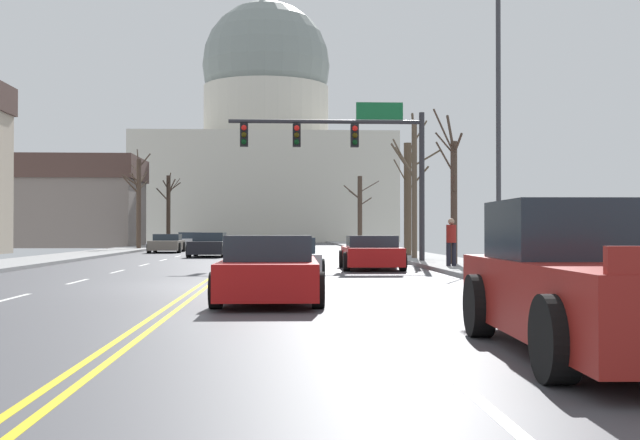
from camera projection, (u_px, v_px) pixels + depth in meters
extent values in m
cube|color=#48484D|center=(203.00, 287.00, 19.67)|extent=(14.00, 180.00, 0.06)
cube|color=yellow|center=(198.00, 286.00, 19.66)|extent=(0.10, 176.40, 0.00)
cube|color=yellow|center=(208.00, 286.00, 19.68)|extent=(0.10, 176.40, 0.00)
cube|color=silver|center=(489.00, 408.00, 6.16)|extent=(0.12, 2.20, 0.00)
cube|color=silver|center=(394.00, 327.00, 11.35)|extent=(0.12, 2.20, 0.00)
cube|color=silver|center=(359.00, 296.00, 16.54)|extent=(0.12, 2.20, 0.00)
cube|color=silver|center=(340.00, 281.00, 21.74)|extent=(0.12, 2.20, 0.00)
cube|color=silver|center=(329.00, 271.00, 26.93)|extent=(0.12, 2.20, 0.00)
cube|color=silver|center=(321.00, 264.00, 32.12)|extent=(0.12, 2.20, 0.00)
cube|color=silver|center=(315.00, 260.00, 37.32)|extent=(0.12, 2.20, 0.00)
cube|color=silver|center=(311.00, 256.00, 42.51)|extent=(0.12, 2.20, 0.00)
cube|color=silver|center=(308.00, 253.00, 47.70)|extent=(0.12, 2.20, 0.00)
cube|color=silver|center=(305.00, 251.00, 52.90)|extent=(0.12, 2.20, 0.00)
cube|color=silver|center=(303.00, 249.00, 58.09)|extent=(0.12, 2.20, 0.00)
cube|color=silver|center=(301.00, 248.00, 63.29)|extent=(0.12, 2.20, 0.00)
cube|color=silver|center=(300.00, 246.00, 68.48)|extent=(0.12, 2.20, 0.00)
cube|color=silver|center=(298.00, 245.00, 73.67)|extent=(0.12, 2.20, 0.00)
cube|color=silver|center=(297.00, 244.00, 78.87)|extent=(0.12, 2.20, 0.00)
cube|color=silver|center=(296.00, 243.00, 84.06)|extent=(0.12, 2.20, 0.00)
cube|color=silver|center=(13.00, 298.00, 16.21)|extent=(0.12, 2.20, 0.00)
cube|color=silver|center=(78.00, 281.00, 21.40)|extent=(0.12, 2.20, 0.00)
cube|color=silver|center=(117.00, 271.00, 26.59)|extent=(0.12, 2.20, 0.00)
cube|color=silver|center=(144.00, 265.00, 31.79)|extent=(0.12, 2.20, 0.00)
cube|color=silver|center=(163.00, 260.00, 36.98)|extent=(0.12, 2.20, 0.00)
cube|color=silver|center=(178.00, 256.00, 42.17)|extent=(0.12, 2.20, 0.00)
cube|color=silver|center=(189.00, 253.00, 47.37)|extent=(0.12, 2.20, 0.00)
cube|color=silver|center=(198.00, 251.00, 52.56)|extent=(0.12, 2.20, 0.00)
cube|color=silver|center=(206.00, 249.00, 57.75)|extent=(0.12, 2.20, 0.00)
cube|color=silver|center=(212.00, 248.00, 62.95)|extent=(0.12, 2.20, 0.00)
cube|color=silver|center=(217.00, 246.00, 68.14)|extent=(0.12, 2.20, 0.00)
cube|color=silver|center=(222.00, 245.00, 73.33)|extent=(0.12, 2.20, 0.00)
cube|color=silver|center=(226.00, 244.00, 78.53)|extent=(0.12, 2.20, 0.00)
cube|color=silver|center=(229.00, 243.00, 83.72)|extent=(0.12, 2.20, 0.00)
cube|color=gray|center=(545.00, 282.00, 20.08)|extent=(3.00, 180.00, 0.14)
cylinder|color=#28282D|center=(422.00, 186.00, 32.55)|extent=(0.22, 0.22, 6.00)
cylinder|color=#28282D|center=(326.00, 122.00, 32.40)|extent=(7.80, 0.16, 0.16)
cube|color=black|center=(355.00, 136.00, 32.45)|extent=(0.32, 0.28, 0.92)
sphere|color=red|center=(355.00, 128.00, 32.29)|extent=(0.22, 0.22, 0.22)
sphere|color=#332B05|center=(355.00, 135.00, 32.29)|extent=(0.22, 0.22, 0.22)
sphere|color=black|center=(355.00, 142.00, 32.28)|extent=(0.22, 0.22, 0.22)
cube|color=black|center=(297.00, 135.00, 32.33)|extent=(0.32, 0.28, 0.92)
sphere|color=red|center=(297.00, 128.00, 32.18)|extent=(0.22, 0.22, 0.22)
sphere|color=#332B05|center=(297.00, 135.00, 32.17)|extent=(0.22, 0.22, 0.22)
sphere|color=black|center=(297.00, 142.00, 32.17)|extent=(0.22, 0.22, 0.22)
cube|color=black|center=(244.00, 135.00, 32.23)|extent=(0.32, 0.28, 0.92)
sphere|color=red|center=(244.00, 128.00, 32.08)|extent=(0.22, 0.22, 0.22)
sphere|color=#332B05|center=(244.00, 135.00, 32.07)|extent=(0.22, 0.22, 0.22)
sphere|color=black|center=(244.00, 142.00, 32.07)|extent=(0.22, 0.22, 0.22)
cube|color=#146033|center=(380.00, 111.00, 32.53)|extent=(1.90, 0.06, 0.70)
cylinder|color=#333338|center=(498.00, 122.00, 23.30)|extent=(0.14, 0.14, 8.73)
cube|color=beige|center=(266.00, 191.00, 102.32)|extent=(30.77, 23.90, 12.71)
cylinder|color=beige|center=(266.00, 114.00, 102.45)|extent=(15.85, 15.85, 6.88)
sphere|color=gray|center=(266.00, 65.00, 102.53)|extent=(16.19, 16.19, 16.19)
cube|color=#B71414|center=(371.00, 256.00, 28.11)|extent=(1.97, 4.26, 0.62)
cube|color=#232D38|center=(372.00, 241.00, 27.91)|extent=(1.69, 1.97, 0.40)
cylinder|color=black|center=(342.00, 259.00, 29.39)|extent=(0.23, 0.64, 0.64)
cylinder|color=black|center=(393.00, 259.00, 29.44)|extent=(0.23, 0.64, 0.64)
cylinder|color=black|center=(347.00, 262.00, 26.77)|extent=(0.23, 0.64, 0.64)
cylinder|color=black|center=(403.00, 262.00, 26.83)|extent=(0.23, 0.64, 0.64)
cube|color=#9EA3A8|center=(283.00, 264.00, 21.89)|extent=(1.91, 4.30, 0.60)
cube|color=#232D38|center=(283.00, 245.00, 21.71)|extent=(1.65, 2.03, 0.41)
cylinder|color=black|center=(250.00, 267.00, 23.15)|extent=(0.23, 0.64, 0.64)
cylinder|color=black|center=(314.00, 266.00, 23.27)|extent=(0.23, 0.64, 0.64)
cylinder|color=black|center=(248.00, 271.00, 20.51)|extent=(0.23, 0.64, 0.64)
cylinder|color=black|center=(320.00, 271.00, 20.63)|extent=(0.23, 0.64, 0.64)
cube|color=#B71414|center=(270.00, 276.00, 15.45)|extent=(1.86, 4.56, 0.64)
cube|color=#232D38|center=(269.00, 248.00, 15.17)|extent=(1.60, 1.93, 0.47)
cylinder|color=black|center=(229.00, 280.00, 16.82)|extent=(0.23, 0.64, 0.64)
cylinder|color=black|center=(314.00, 280.00, 16.88)|extent=(0.23, 0.64, 0.64)
cylinder|color=black|center=(216.00, 290.00, 14.01)|extent=(0.23, 0.64, 0.64)
cylinder|color=black|center=(318.00, 290.00, 14.07)|extent=(0.23, 0.64, 0.64)
cube|color=maroon|center=(599.00, 299.00, 8.74)|extent=(2.12, 5.36, 0.80)
cube|color=#1E2833|center=(576.00, 230.00, 9.50)|extent=(1.84, 1.86, 0.69)
cylinder|color=black|center=(479.00, 305.00, 10.32)|extent=(0.31, 0.81, 0.80)
cylinder|color=black|center=(629.00, 305.00, 10.34)|extent=(0.31, 0.81, 0.80)
cylinder|color=black|center=(555.00, 339.00, 7.14)|extent=(0.31, 0.81, 0.80)
cube|color=black|center=(209.00, 247.00, 41.63)|extent=(1.86, 4.50, 0.65)
cube|color=#232D38|center=(210.00, 237.00, 41.85)|extent=(1.59, 2.07, 0.45)
cylinder|color=black|center=(224.00, 251.00, 40.26)|extent=(0.24, 0.65, 0.64)
cylinder|color=black|center=(189.00, 251.00, 40.22)|extent=(0.24, 0.65, 0.64)
cylinder|color=black|center=(229.00, 250.00, 43.03)|extent=(0.24, 0.65, 0.64)
cylinder|color=black|center=(196.00, 250.00, 42.98)|extent=(0.24, 0.65, 0.64)
cube|color=#6B6056|center=(167.00, 245.00, 49.68)|extent=(1.91, 4.70, 0.58)
cube|color=#232D38|center=(168.00, 237.00, 50.14)|extent=(1.63, 2.21, 0.40)
cylinder|color=black|center=(179.00, 248.00, 48.31)|extent=(0.24, 0.65, 0.64)
cylinder|color=black|center=(149.00, 248.00, 48.17)|extent=(0.24, 0.65, 0.64)
cylinder|color=black|center=(183.00, 247.00, 51.18)|extent=(0.24, 0.65, 0.64)
cylinder|color=black|center=(155.00, 247.00, 51.04)|extent=(0.24, 0.65, 0.64)
cube|color=silver|center=(190.00, 242.00, 60.71)|extent=(1.83, 4.58, 0.59)
cube|color=#232D38|center=(190.00, 235.00, 61.04)|extent=(1.59, 2.17, 0.46)
cylinder|color=black|center=(200.00, 244.00, 59.35)|extent=(0.23, 0.64, 0.64)
cylinder|color=black|center=(176.00, 245.00, 59.25)|extent=(0.23, 0.64, 0.64)
cylinder|color=black|center=(204.00, 244.00, 62.17)|extent=(0.23, 0.64, 0.64)
cylinder|color=black|center=(180.00, 244.00, 62.07)|extent=(0.23, 0.64, 0.64)
cube|color=slate|center=(72.00, 214.00, 65.31)|extent=(10.66, 8.08, 5.41)
cube|color=#47332D|center=(72.00, 169.00, 65.36)|extent=(11.09, 8.41, 1.88)
cylinder|color=#4C3D2D|center=(408.00, 199.00, 39.87)|extent=(0.38, 0.38, 5.56)
cylinder|color=#4C3D2D|center=(418.00, 179.00, 40.05)|extent=(1.19, 0.38, 1.33)
cylinder|color=#4C3D2D|center=(401.00, 158.00, 40.37)|extent=(0.58, 1.07, 1.25)
cylinder|color=#4C3D2D|center=(424.00, 160.00, 39.94)|extent=(1.66, 0.10, 1.03)
cylinder|color=#4C3D2D|center=(400.00, 154.00, 39.31)|extent=(0.97, 1.23, 1.34)
cylinder|color=#4C3D2D|center=(417.00, 137.00, 40.07)|extent=(1.10, 0.38, 1.72)
cylinder|color=#4C3D2D|center=(401.00, 172.00, 39.52)|extent=(0.85, 0.76, 1.23)
cylinder|color=#423328|center=(168.00, 210.00, 70.88)|extent=(0.36, 0.36, 6.06)
cylinder|color=#423328|center=(168.00, 189.00, 70.16)|extent=(0.20, 1.55, 1.19)
cylinder|color=#423328|center=(172.00, 186.00, 71.42)|extent=(0.58, 1.15, 1.37)
cylinder|color=#423328|center=(162.00, 195.00, 70.64)|extent=(1.10, 0.59, 1.19)
cylinder|color=#423328|center=(174.00, 186.00, 71.42)|extent=(0.94, 1.08, 1.50)
cylinder|color=#423328|center=(166.00, 185.00, 70.44)|extent=(0.47, 1.02, 0.83)
cylinder|color=#423328|center=(170.00, 178.00, 70.15)|extent=(0.50, 1.61, 0.89)
cylinder|color=#423328|center=(174.00, 187.00, 71.20)|extent=(1.07, 0.67, 0.92)
cylinder|color=#423328|center=(360.00, 211.00, 66.26)|extent=(0.38, 0.38, 5.70)
cylinder|color=#423328|center=(366.00, 202.00, 66.12)|extent=(1.00, 0.45, 0.69)
cylinder|color=#423328|center=(352.00, 192.00, 66.31)|extent=(1.40, 0.23, 1.19)
cylinder|color=#423328|center=(354.00, 195.00, 66.58)|extent=(0.93, 0.71, 0.79)
cylinder|color=#423328|center=(369.00, 187.00, 66.18)|extent=(1.60, 0.36, 0.97)
cylinder|color=brown|center=(138.00, 204.00, 60.80)|extent=(0.27, 0.27, 6.41)
cylinder|color=brown|center=(143.00, 186.00, 61.09)|extent=(0.69, 0.60, 0.80)
cylinder|color=brown|center=(143.00, 180.00, 61.05)|extent=(0.67, 0.52, 1.24)
cylinder|color=brown|center=(134.00, 167.00, 61.34)|extent=(0.95, 1.11, 0.94)
cylinder|color=brown|center=(139.00, 193.00, 61.64)|extent=(0.27, 1.71, 0.92)
cylinder|color=brown|center=(140.00, 182.00, 61.67)|extent=(0.08, 1.72, 0.97)
cylinder|color=brown|center=(414.00, 189.00, 35.66)|extent=(0.24, 0.24, 6.08)
cylinder|color=brown|center=(403.00, 161.00, 35.84)|extent=(1.08, 0.49, 1.66)
cylinder|color=brown|center=(408.00, 166.00, 36.45)|extent=(0.44, 1.64, 1.22)
cylinder|color=brown|center=(413.00, 167.00, 36.21)|extent=(0.10, 1.13, 1.45)
cylinder|color=brown|center=(413.00, 127.00, 35.27)|extent=(0.35, 0.94, 1.14)
cylinder|color=#423328|center=(139.00, 204.00, 55.09)|extent=(0.29, 0.29, 6.12)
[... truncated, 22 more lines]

